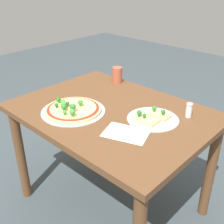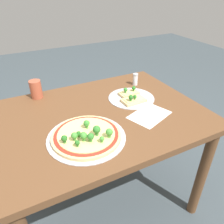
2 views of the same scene
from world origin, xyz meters
name	(u,v)px [view 1 (image 1 of 2)]	position (x,y,z in m)	size (l,w,h in m)	color
ground_plane	(112,203)	(0.00, 0.00, 0.00)	(8.00, 8.00, 0.00)	#3D474C
dining_table	(111,125)	(0.00, 0.00, 0.62)	(1.12, 0.83, 0.72)	brown
pizza_tray_whole	(73,109)	(0.15, 0.17, 0.74)	(0.36, 0.36, 0.07)	#B7B7BC
pizza_tray_slice	(152,118)	(-0.24, -0.07, 0.74)	(0.28, 0.28, 0.06)	#B7B7BC
drinking_cup	(117,75)	(0.27, -0.34, 0.78)	(0.07, 0.07, 0.11)	#AD5138
condiment_shaker	(189,110)	(-0.36, -0.23, 0.77)	(0.03, 0.03, 0.08)	silver
paper_menu	(126,133)	(-0.23, 0.14, 0.73)	(0.22, 0.15, 0.00)	white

